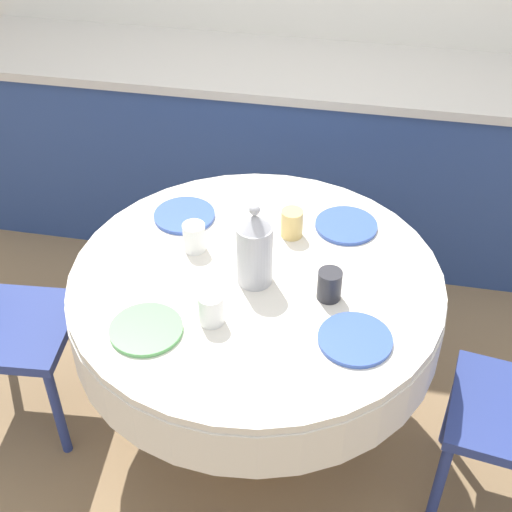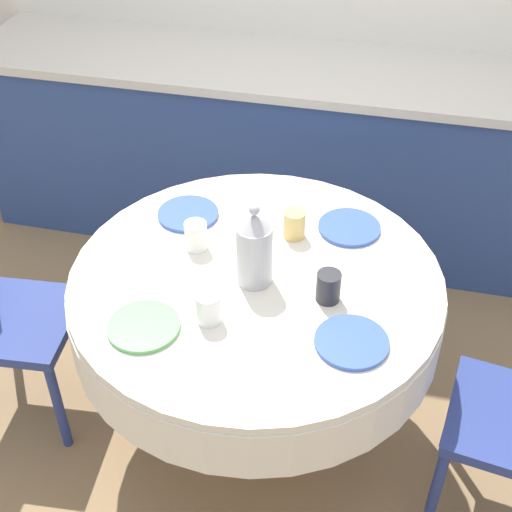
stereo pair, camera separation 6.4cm
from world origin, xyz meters
name	(u,v)px [view 1 (the left image)]	position (x,y,z in m)	size (l,w,h in m)	color
ground_plane	(256,426)	(0.00, 0.00, 0.00)	(12.00, 12.00, 0.00)	#8E704C
kitchen_counter	(306,154)	(0.00, 1.28, 0.45)	(3.24, 0.64, 0.90)	#2D4784
dining_table	(256,305)	(0.00, 0.00, 0.64)	(1.20, 1.20, 0.77)	olive
plate_near_left	(146,329)	(-0.27, -0.30, 0.78)	(0.21, 0.21, 0.01)	#5BA85B
cup_near_left	(211,309)	(-0.09, -0.23, 0.82)	(0.07, 0.07, 0.10)	white
plate_near_right	(355,339)	(0.33, -0.23, 0.78)	(0.21, 0.21, 0.01)	#3856AD
cup_near_right	(330,285)	(0.24, -0.06, 0.82)	(0.07, 0.07, 0.10)	#28282D
plate_far_left	(184,215)	(-0.31, 0.26, 0.78)	(0.21, 0.21, 0.01)	#3856AD
cup_far_left	(194,237)	(-0.22, 0.09, 0.82)	(0.07, 0.07, 0.10)	white
plate_far_right	(346,225)	(0.26, 0.31, 0.78)	(0.21, 0.21, 0.01)	#3856AD
cup_far_right	(292,223)	(0.08, 0.23, 0.82)	(0.07, 0.07, 0.10)	#DBB766
coffee_carafe	(256,249)	(0.00, -0.02, 0.89)	(0.11, 0.11, 0.29)	#B2B2B7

